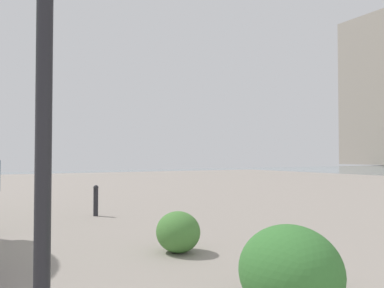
% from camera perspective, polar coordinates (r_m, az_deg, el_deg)
% --- Properties ---
extents(bollard_near, '(0.13, 0.13, 0.82)m').
position_cam_1_polar(bollard_near, '(4.07, 15.87, -17.30)').
color(bollard_near, '#232328').
rests_on(bollard_near, ground).
extents(bollard_mid, '(0.13, 0.13, 0.79)m').
position_cam_1_polar(bollard_mid, '(10.45, -13.66, -7.80)').
color(bollard_mid, '#232328').
rests_on(bollard_mid, ground).
extents(shrub_low, '(1.03, 0.93, 0.88)m').
position_cam_1_polar(shrub_low, '(4.00, 13.92, -17.41)').
color(shrub_low, '#387533').
rests_on(shrub_low, ground).
extents(shrub_round, '(0.66, 0.59, 0.56)m').
position_cam_1_polar(shrub_round, '(4.83, 17.15, -16.57)').
color(shrub_round, '#477F38').
rests_on(shrub_round, ground).
extents(shrub_wide, '(0.76, 0.68, 0.65)m').
position_cam_1_polar(shrub_wide, '(6.41, -2.01, -12.51)').
color(shrub_wide, '#477F38').
rests_on(shrub_wide, ground).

